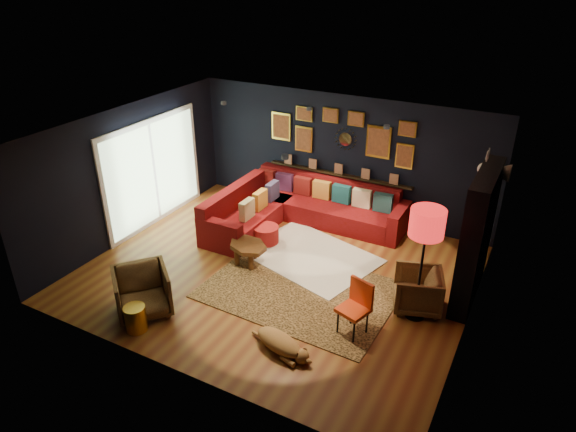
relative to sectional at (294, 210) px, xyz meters
The scene contains 20 objects.
floor 1.94m from the sectional, 71.24° to the right, with size 6.50×6.50×0.00m, color #905922.
room_walls 2.29m from the sectional, 71.24° to the right, with size 6.50×6.50×6.50m.
sectional is the anchor object (origin of this frame).
ledge 1.22m from the sectional, 54.82° to the left, with size 3.20×0.12×0.04m, color black.
gallery_wall 1.84m from the sectional, 56.49° to the left, with size 3.15×0.04×1.02m.
sunburst_mirror 1.80m from the sectional, 51.91° to the left, with size 0.47×0.16×0.47m.
fireplace 3.88m from the sectional, 13.77° to the right, with size 0.31×1.60×2.20m.
deer_head 4.15m from the sectional, ahead, with size 0.50×0.28×0.45m.
sliding_door 2.97m from the sectional, 155.08° to the right, with size 0.06×2.80×2.20m.
ceiling_spots 2.53m from the sectional, 58.65° to the right, with size 3.30×2.50×0.06m.
shag_rug 1.41m from the sectional, 49.54° to the right, with size 2.33×1.70×0.03m, color beige.
leopard_rug 2.46m from the sectional, 59.86° to the right, with size 3.09×2.21×0.02m, color #B18247.
coffee_table 1.82m from the sectional, 89.55° to the right, with size 0.94×0.82×0.39m.
pouf 1.00m from the sectional, 95.51° to the right, with size 0.50×0.50×0.33m, color #A21B1B.
armchair_left 3.84m from the sectional, 100.35° to the right, with size 0.81×0.76×0.83m, color #AB7C40.
armchair_right 3.48m from the sectional, 28.28° to the right, with size 0.71×0.67×0.73m, color #AB7C40.
gold_stool 4.19m from the sectional, 96.86° to the right, with size 0.33×0.33×0.41m, color gold.
orange_chair 3.59m from the sectional, 47.53° to the right, with size 0.51×0.51×0.86m.
floor_lamp 3.84m from the sectional, 30.83° to the right, with size 0.51×0.51×1.86m.
dog 3.90m from the sectional, 65.51° to the right, with size 1.10×0.54×0.35m, color #B27842, non-canonical shape.
Camera 1 is at (3.79, -6.69, 5.06)m, focal length 32.00 mm.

